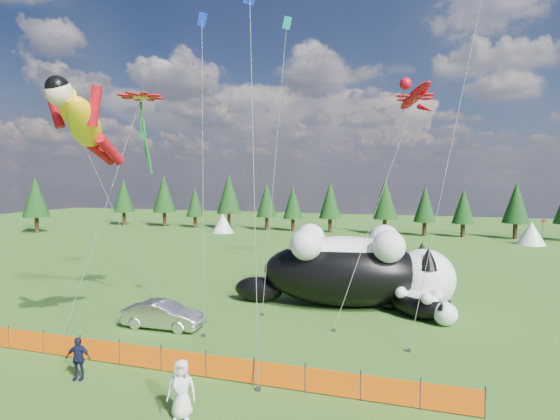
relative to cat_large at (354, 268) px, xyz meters
name	(u,v)px	position (x,y,z in m)	size (l,w,h in m)	color
ground	(216,347)	(-5.23, -8.60, -2.32)	(160.00, 160.00, 0.00)	#0F3D0B
safety_fence	(183,362)	(-5.23, -11.60, -1.82)	(22.06, 0.06, 1.10)	#262626
tree_line	(352,206)	(-5.23, 36.40, 1.68)	(90.00, 4.00, 8.00)	black
festival_tents	(433,230)	(5.77, 31.40, -0.92)	(50.00, 3.20, 2.80)	white
cat_large	(354,268)	(0.00, 0.00, 0.00)	(13.52, 6.18, 4.89)	black
cat_small	(421,304)	(3.92, -1.47, -1.51)	(4.20, 3.36, 1.72)	black
car	(163,315)	(-9.01, -7.04, -1.63)	(1.47, 4.22, 1.39)	silver
spectator_c	(78,358)	(-8.92, -13.19, -1.49)	(0.98, 0.50, 1.68)	#131835
spectator_e	(181,389)	(-3.68, -14.43, -1.36)	(0.95, 0.62, 1.93)	white
superhero_kite	(85,125)	(-11.00, -10.06, 7.94)	(5.81, 7.23, 12.72)	yellow
gecko_kite	(415,96)	(3.33, 5.41, 11.21)	(6.26, 13.35, 17.32)	red
flower_kite	(141,100)	(-11.58, -4.88, 9.99)	(3.33, 7.16, 13.50)	red
diamond_kite_a	(202,35)	(-8.29, -3.67, 13.63)	(2.44, 4.73, 17.80)	#0C2DC0
diamond_kite_c	(250,8)	(-3.68, -8.06, 13.00)	(2.32, 4.71, 16.96)	#0C2DC0
diamond_kite_d	(286,36)	(-4.92, 1.74, 14.93)	(0.89, 6.14, 19.23)	#0C918B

